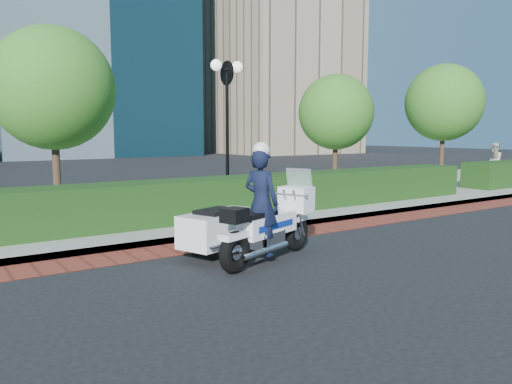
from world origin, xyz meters
TOP-DOWN VIEW (x-y plane):
  - ground at (0.00, 0.00)m, footprint 120.00×120.00m
  - brick_strip at (0.00, 1.50)m, footprint 60.00×1.00m
  - sidewalk at (0.00, 6.00)m, footprint 60.00×8.00m
  - hedge_main at (0.00, 3.60)m, footprint 18.00×1.20m
  - lamppost at (1.00, 5.20)m, footprint 1.02×0.70m
  - tree_b at (-3.50, 6.50)m, footprint 3.20×3.20m
  - tree_c at (6.50, 6.50)m, footprint 2.80×2.80m
  - tree_d at (13.00, 6.50)m, footprint 3.40×3.40m
  - tower_right at (28.00, 38.00)m, footprint 14.00×12.00m
  - police_motorcycle at (-1.66, 0.07)m, footprint 2.71×1.99m
  - pedestrian at (14.94, 5.16)m, footprint 1.02×0.94m

SIDE VIEW (x-z plane):
  - ground at x=0.00m, z-range 0.00..0.00m
  - brick_strip at x=0.00m, z-range 0.00..0.01m
  - sidewalk at x=0.00m, z-range 0.00..0.15m
  - hedge_main at x=0.00m, z-range 0.15..1.15m
  - police_motorcycle at x=-1.66m, z-range -0.34..1.81m
  - pedestrian at x=14.94m, z-range 0.15..1.86m
  - lamppost at x=1.00m, z-range 0.85..5.06m
  - tree_c at x=6.50m, z-range 0.90..5.20m
  - tree_b at x=-3.50m, z-range 0.99..5.88m
  - tree_d at x=13.00m, z-range 1.03..6.19m
  - tower_right at x=28.00m, z-range 0.00..28.00m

